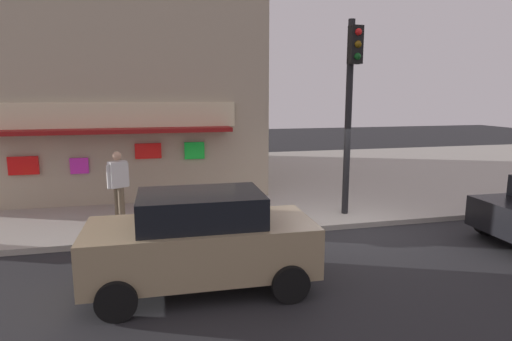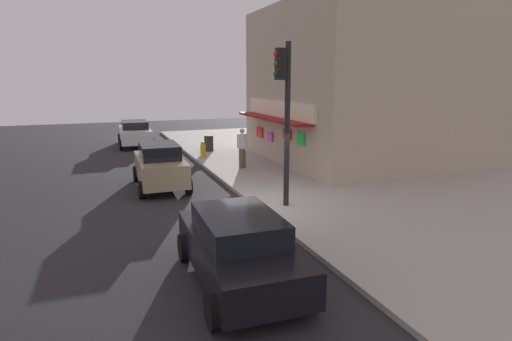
# 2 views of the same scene
# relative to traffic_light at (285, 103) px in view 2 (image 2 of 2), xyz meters

# --- Properties ---
(ground_plane) EXTENTS (62.92, 62.92, 0.00)m
(ground_plane) POSITION_rel_traffic_light_xyz_m (-0.44, -0.86, -3.46)
(ground_plane) COLOR #232326
(sidewalk) EXTENTS (41.95, 13.73, 0.14)m
(sidewalk) POSITION_rel_traffic_light_xyz_m (-0.44, 6.01, -3.39)
(sidewalk) COLOR #A39E93
(sidewalk) RESTS_ON ground_plane
(corner_building) EXTENTS (9.48, 10.79, 7.55)m
(corner_building) POSITION_rel_traffic_light_xyz_m (-6.26, 7.61, 0.45)
(corner_building) COLOR tan
(corner_building) RESTS_ON sidewalk
(traffic_light) EXTENTS (0.32, 0.58, 5.19)m
(traffic_light) POSITION_rel_traffic_light_xyz_m (0.00, 0.00, 0.00)
(traffic_light) COLOR black
(traffic_light) RESTS_ON sidewalk
(fire_hydrant) EXTENTS (0.51, 0.27, 0.83)m
(fire_hydrant) POSITION_rel_traffic_light_xyz_m (-9.48, -0.35, -2.93)
(fire_hydrant) COLOR gold
(fire_hydrant) RESTS_ON sidewalk
(trash_can) EXTENTS (0.52, 0.52, 0.91)m
(trash_can) POSITION_rel_traffic_light_xyz_m (-11.21, 0.43, -2.87)
(trash_can) COLOR #2D2D2D
(trash_can) RESTS_ON sidewalk
(pedestrian) EXTENTS (0.56, 0.43, 1.85)m
(pedestrian) POSITION_rel_traffic_light_xyz_m (-6.04, 0.68, -2.30)
(pedestrian) COLOR brown
(pedestrian) RESTS_ON sidewalk
(parked_car_tan) EXTENTS (3.97, 1.97, 1.74)m
(parked_car_tan) POSITION_rel_traffic_light_xyz_m (-4.37, -3.33, -2.58)
(parked_car_tan) COLOR #9E8966
(parked_car_tan) RESTS_ON ground_plane
(parked_car_white) EXTENTS (4.53, 2.16, 1.60)m
(parked_car_white) POSITION_rel_traffic_light_xyz_m (-15.69, -3.28, -2.63)
(parked_car_white) COLOR silver
(parked_car_white) RESTS_ON ground_plane
(parked_car_black) EXTENTS (4.27, 2.13, 1.52)m
(parked_car_black) POSITION_rel_traffic_light_xyz_m (4.24, -2.97, -2.67)
(parked_car_black) COLOR black
(parked_car_black) RESTS_ON ground_plane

